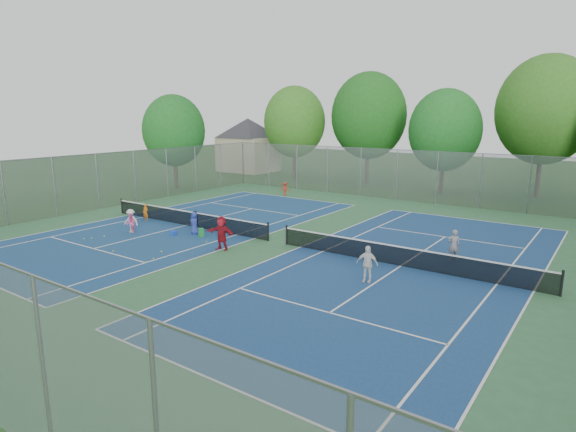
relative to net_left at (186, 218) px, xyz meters
The scene contains 35 objects.
ground 7.01m from the net_left, ahead, with size 120.00×120.00×0.00m, color #1F4A17.
court_pad 7.01m from the net_left, ahead, with size 32.00×32.00×0.01m, color #30673E.
court_left 0.44m from the net_left, ahead, with size 10.97×23.77×0.01m, color navy.
court_right 14.01m from the net_left, ahead, with size 10.97×23.77×0.01m, color navy.
net_left is the anchor object (origin of this frame).
net_right 14.00m from the net_left, ahead, with size 12.87×0.10×0.91m, color black.
fence_north 17.53m from the net_left, 66.37° to the left, with size 32.00×0.10×4.00m, color gray.
fence_west 9.13m from the net_left, behind, with size 32.00×0.10×4.00m, color gray.
house 28.55m from the net_left, 122.01° to the left, with size 11.03×11.03×7.30m.
tree_nw 23.72m from the net_left, 107.65° to the left, with size 6.40×6.40×9.58m.
tree_nl 23.81m from the net_left, 87.51° to the left, with size 7.20×7.20×10.69m.
tree_nc 23.38m from the net_left, 66.80° to the left, with size 6.00×6.00×8.85m.
tree_nr 29.59m from the net_left, 56.31° to the left, with size 7.60×7.60×11.42m.
tree_side_w 16.34m from the net_left, 140.19° to the left, with size 5.60×5.60×8.47m.
ball_crate 2.42m from the net_left, 60.79° to the right, with size 0.31×0.31×0.26m, color blue.
ball_hopper 3.16m from the net_left, 28.08° to the right, with size 0.26×0.26×0.50m, color green.
student_a 3.15m from the net_left, 169.01° to the right, with size 0.41×0.27×1.12m, color orange.
student_b 3.36m from the net_left, 111.39° to the right, with size 0.57×0.44×1.17m, color pink.
student_c 3.34m from the net_left, 112.74° to the right, with size 0.90×0.52×1.39m, color silver.
student_d 1.57m from the net_left, 22.58° to the right, with size 0.71×0.29×1.21m, color black.
student_e 2.40m from the net_left, 31.71° to the right, with size 0.65×0.42×1.33m, color #2A3A9A.
student_f 6.14m from the net_left, 26.21° to the right, with size 1.62×0.52×1.75m, color maroon.
child_far_baseline 12.54m from the net_left, 96.34° to the left, with size 0.73×0.42×1.14m, color #B02619.
instructor 15.83m from the net_left, ahead, with size 0.56×0.37×1.53m, color gray.
teen_court_b 13.91m from the net_left, 11.44° to the right, with size 0.91×0.38×1.55m, color white.
tennis_ball_0 5.99m from the net_left, 110.60° to the right, with size 0.07×0.07×0.07m, color #C1EA36.
tennis_ball_1 4.48m from the net_left, 29.42° to the right, with size 0.07×0.07×0.07m, color yellow.
tennis_ball_2 5.86m from the net_left, 55.20° to the right, with size 0.07×0.07×0.07m, color #E8EF37.
tennis_ball_3 4.94m from the net_left, 109.78° to the right, with size 0.07×0.07×0.07m, color #D7E936.
tennis_ball_4 5.62m from the net_left, 109.62° to the right, with size 0.07×0.07×0.07m, color yellow.
tennis_ball_5 6.30m from the net_left, 78.06° to the right, with size 0.07×0.07×0.07m, color #C6E836.
tennis_ball_6 7.04m from the net_left, 55.74° to the right, with size 0.07×0.07×0.07m, color #C3DD33.
tennis_ball_7 7.64m from the net_left, 57.09° to the right, with size 0.07×0.07×0.07m, color #C1CE2F.
tennis_ball_8 6.94m from the net_left, 69.36° to the right, with size 0.07×0.07×0.07m, color #CDE334.
tennis_ball_9 3.94m from the net_left, 16.86° to the right, with size 0.07×0.07×0.07m, color #AEC12C.
Camera 1 is at (14.85, -20.04, 6.85)m, focal length 30.00 mm.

